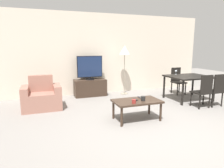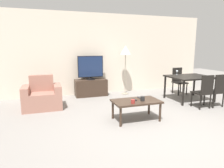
{
  "view_description": "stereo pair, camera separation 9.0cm",
  "coord_description": "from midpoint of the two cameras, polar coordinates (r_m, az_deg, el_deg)",
  "views": [
    {
      "loc": [
        -2.14,
        -3.01,
        1.6
      ],
      "look_at": [
        -0.43,
        1.78,
        0.65
      ],
      "focal_mm": 32.0,
      "sensor_mm": 36.0,
      "label": 1
    },
    {
      "loc": [
        -2.05,
        -3.04,
        1.6
      ],
      "look_at": [
        -0.43,
        1.78,
        0.65
      ],
      "focal_mm": 32.0,
      "sensor_mm": 36.0,
      "label": 2
    }
  ],
  "objects": [
    {
      "name": "ground_plane",
      "position": [
        4.02,
        15.16,
        -13.32
      ],
      "size": [
        18.0,
        18.0,
        0.0
      ],
      "primitive_type": "plane",
      "color": "gray"
    },
    {
      "name": "wall_back",
      "position": [
        6.95,
        -1.06,
        8.52
      ],
      "size": [
        7.35,
        0.06,
        2.7
      ],
      "color": "beige",
      "rests_on": "ground_plane"
    },
    {
      "name": "armchair",
      "position": [
        5.52,
        -18.88,
        -3.49
      ],
      "size": [
        0.97,
        0.68,
        0.87
      ],
      "color": "#9E6B5B",
      "rests_on": "ground_plane"
    },
    {
      "name": "tv_stand",
      "position": [
        6.62,
        -5.66,
        -1.04
      ],
      "size": [
        1.03,
        0.46,
        0.54
      ],
      "color": "#38281E",
      "rests_on": "ground_plane"
    },
    {
      "name": "tv",
      "position": [
        6.52,
        -5.76,
        4.65
      ],
      "size": [
        0.83,
        0.29,
        0.77
      ],
      "color": "black",
      "rests_on": "tv_stand"
    },
    {
      "name": "coffee_table",
      "position": [
        4.43,
        7.5,
        -5.32
      ],
      "size": [
        1.03,
        0.6,
        0.45
      ],
      "color": "#38281E",
      "rests_on": "ground_plane"
    },
    {
      "name": "dining_table",
      "position": [
        6.44,
        21.74,
        1.38
      ],
      "size": [
        1.24,
        1.01,
        0.74
      ],
      "color": "black",
      "rests_on": "ground_plane"
    },
    {
      "name": "dining_chair_near",
      "position": [
        5.73,
        25.18,
        -1.65
      ],
      "size": [
        0.4,
        0.4,
        0.89
      ],
      "color": "black",
      "rests_on": "ground_plane"
    },
    {
      "name": "dining_chair_far",
      "position": [
        7.23,
        18.83,
        1.15
      ],
      "size": [
        0.4,
        0.4,
        0.89
      ],
      "color": "black",
      "rests_on": "ground_plane"
    },
    {
      "name": "dining_chair_near_right",
      "position": [
        6.04,
        28.18,
        -1.33
      ],
      "size": [
        0.4,
        0.4,
        0.89
      ],
      "color": "black",
      "rests_on": "ground_plane"
    },
    {
      "name": "floor_lamp",
      "position": [
        6.72,
        4.27,
        9.07
      ],
      "size": [
        0.36,
        0.36,
        1.64
      ],
      "color": "gray",
      "rests_on": "ground_plane"
    },
    {
      "name": "remote_primary",
      "position": [
        4.43,
        7.1,
        -4.47
      ],
      "size": [
        0.04,
        0.15,
        0.02
      ],
      "color": "black",
      "rests_on": "coffee_table"
    },
    {
      "name": "remote_secondary",
      "position": [
        4.63,
        8.37,
        -3.84
      ],
      "size": [
        0.04,
        0.15,
        0.02
      ],
      "color": "#38383D",
      "rests_on": "coffee_table"
    },
    {
      "name": "cup_white_near",
      "position": [
        4.39,
        9.3,
        -4.13
      ],
      "size": [
        0.09,
        0.09,
        0.1
      ],
      "color": "black",
      "rests_on": "coffee_table"
    },
    {
      "name": "cup_colored_far",
      "position": [
        4.17,
        6.63,
        -4.97
      ],
      "size": [
        0.08,
        0.08,
        0.08
      ],
      "color": "maroon",
      "rests_on": "coffee_table"
    },
    {
      "name": "wine_glass_left",
      "position": [
        6.61,
        18.46,
        3.41
      ],
      "size": [
        0.07,
        0.07,
        0.15
      ],
      "color": "silver",
      "rests_on": "dining_table"
    }
  ]
}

